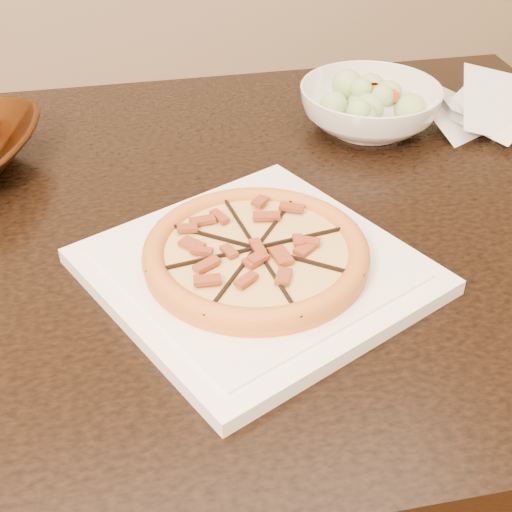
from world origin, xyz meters
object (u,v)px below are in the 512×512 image
at_px(dining_table, 151,288).
at_px(pizza, 256,253).
at_px(plate, 256,270).
at_px(salad_bowl, 369,108).

distance_m(dining_table, pizza, 0.22).
bearing_deg(plate, salad_bowl, 49.94).
height_order(dining_table, pizza, pizza).
bearing_deg(pizza, plate, -2.25).
height_order(dining_table, salad_bowl, salad_bowl).
relative_size(plate, pizza, 1.69).
relative_size(dining_table, salad_bowl, 6.79).
xyz_separation_m(plate, salad_bowl, (0.26, 0.31, 0.02)).
bearing_deg(pizza, salad_bowl, 49.93).
bearing_deg(dining_table, plate, -52.86).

